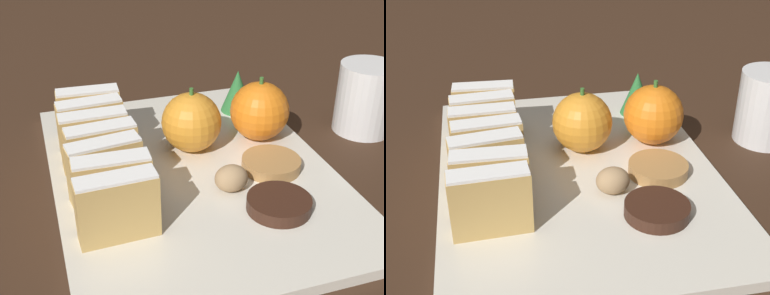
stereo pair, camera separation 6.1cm
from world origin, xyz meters
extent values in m
plane|color=#382316|center=(0.00, 0.00, 0.00)|extent=(6.00, 6.00, 0.00)
cube|color=silver|center=(0.00, 0.00, 0.01)|extent=(0.32, 0.42, 0.01)
cube|color=tan|center=(-0.10, -0.09, 0.04)|extent=(0.08, 0.03, 0.07)
cube|color=white|center=(-0.10, -0.09, 0.08)|extent=(0.08, 0.03, 0.00)
cube|color=tan|center=(-0.10, -0.06, 0.04)|extent=(0.08, 0.03, 0.07)
cube|color=white|center=(-0.10, -0.06, 0.08)|extent=(0.08, 0.03, 0.00)
cube|color=tan|center=(-0.10, -0.02, 0.04)|extent=(0.08, 0.03, 0.07)
cube|color=white|center=(-0.10, -0.02, 0.08)|extent=(0.08, 0.03, 0.00)
cube|color=tan|center=(-0.10, 0.01, 0.04)|extent=(0.08, 0.03, 0.07)
cube|color=white|center=(-0.10, 0.01, 0.08)|extent=(0.08, 0.03, 0.00)
cube|color=tan|center=(-0.10, 0.04, 0.04)|extent=(0.08, 0.03, 0.07)
cube|color=white|center=(-0.10, 0.04, 0.08)|extent=(0.08, 0.02, 0.00)
cube|color=tan|center=(-0.10, 0.08, 0.04)|extent=(0.08, 0.03, 0.07)
cube|color=white|center=(-0.10, 0.08, 0.08)|extent=(0.08, 0.03, 0.00)
cube|color=tan|center=(-0.10, 0.11, 0.04)|extent=(0.08, 0.03, 0.07)
cube|color=white|center=(-0.10, 0.11, 0.08)|extent=(0.08, 0.03, 0.00)
sphere|color=orange|center=(0.11, 0.05, 0.05)|extent=(0.07, 0.07, 0.07)
cylinder|color=#38702D|center=(0.11, 0.05, 0.09)|extent=(0.01, 0.01, 0.01)
sphere|color=orange|center=(0.01, 0.05, 0.05)|extent=(0.07, 0.07, 0.07)
cylinder|color=#38702D|center=(0.01, 0.05, 0.09)|extent=(0.00, 0.01, 0.01)
ellipsoid|color=tan|center=(0.03, -0.05, 0.03)|extent=(0.04, 0.03, 0.03)
cylinder|color=#381E14|center=(0.06, -0.10, 0.02)|extent=(0.07, 0.07, 0.01)
cylinder|color=#B27F47|center=(0.09, -0.03, 0.02)|extent=(0.07, 0.07, 0.01)
cone|color=#2D7538|center=(0.11, 0.14, 0.04)|extent=(0.04, 0.04, 0.06)
cylinder|color=white|center=(0.26, 0.05, 0.05)|extent=(0.08, 0.08, 0.09)
camera|label=1|loc=(-0.16, -0.50, 0.34)|focal=50.00mm
camera|label=2|loc=(-0.10, -0.52, 0.34)|focal=50.00mm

